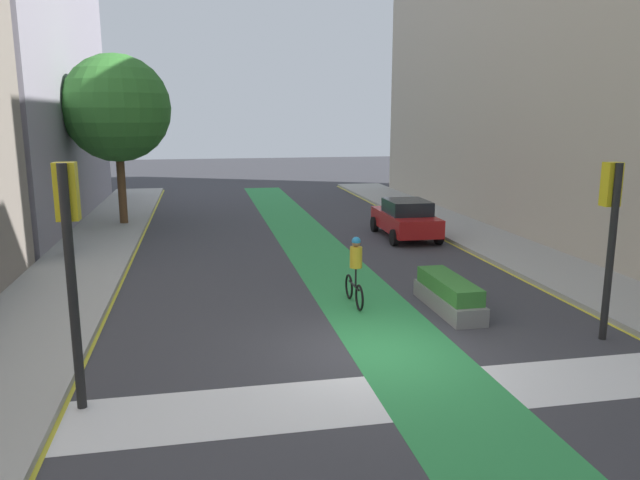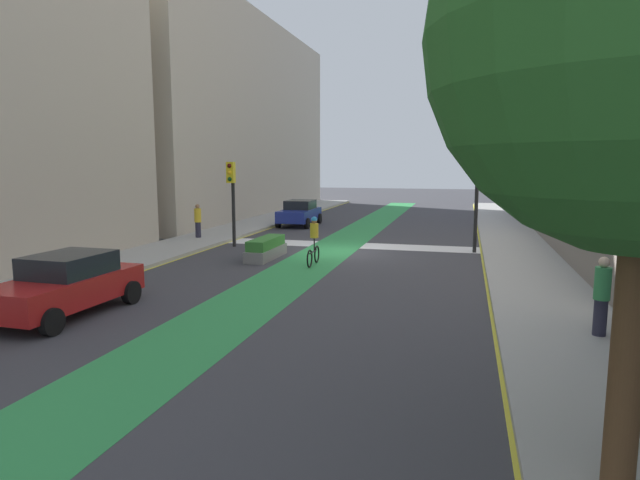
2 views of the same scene
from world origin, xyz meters
The scene contains 12 objects.
ground_plane centered at (0.00, 0.00, 0.00)m, with size 120.00×120.00×0.00m, color #38383D.
bike_lane_paint centered at (0.60, 0.00, 0.00)m, with size 2.40×60.00×0.01m, color #2D8C47.
crosswalk_band centered at (0.00, -2.00, 0.00)m, with size 12.00×1.80×0.01m, color silver.
curb_stripe_left centered at (-6.00, 0.00, 0.01)m, with size 0.16×60.00×0.01m, color yellow.
curb_stripe_right centered at (6.00, 0.00, 0.01)m, with size 0.16×60.00×0.01m, color yellow.
traffic_signal_near_right centered at (5.17, -0.08, 2.76)m, with size 0.35×0.52×3.92m.
traffic_signal_near_left centered at (-5.67, -1.24, 2.93)m, with size 0.35×0.52×4.17m.
car_red_right_far centered at (4.61, 11.53, 0.80)m, with size 2.11×4.25×1.57m.
cyclist_in_lane centered at (0.34, 3.23, 0.97)m, with size 0.32×1.73×1.86m.
pedestrian_sidewalk_left_a centered at (-8.13, 10.33, 1.04)m, with size 0.34×0.34×1.74m.
street_tree_near centered at (-6.99, 16.57, 5.21)m, with size 4.65×4.65×7.40m.
median_planter centered at (2.60, 2.41, 0.40)m, with size 0.82×2.92×0.85m.
Camera 1 is at (-3.53, -11.50, 4.90)m, focal length 33.84 mm.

